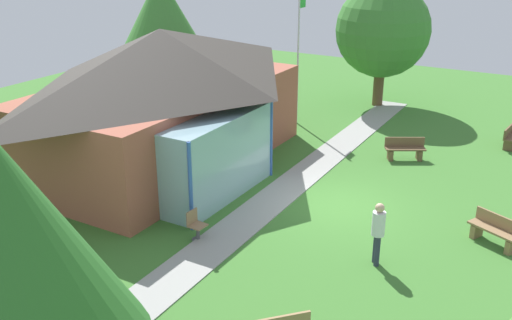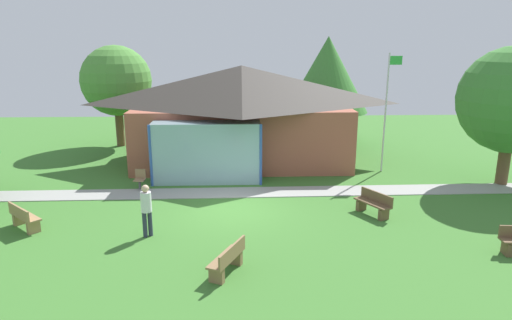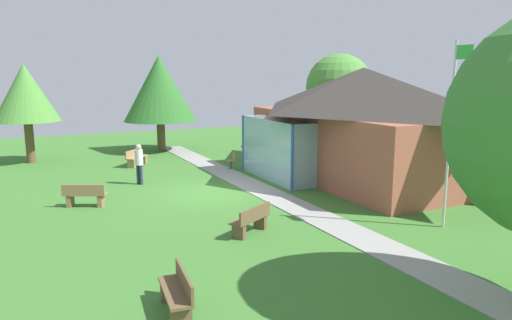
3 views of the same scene
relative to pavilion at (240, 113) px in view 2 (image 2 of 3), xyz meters
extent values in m
plane|color=#3D752D|center=(-0.22, -6.84, -2.57)|extent=(44.00, 44.00, 0.00)
cube|color=#A35642|center=(0.07, 0.15, -1.07)|extent=(10.54, 5.67, 3.00)
pyramid|color=#38332D|center=(0.07, 0.15, 1.41)|extent=(11.54, 6.67, 1.95)
cube|color=#8CB2BF|center=(-1.51, -3.28, -1.22)|extent=(4.74, 1.20, 2.70)
cylinder|color=#3359B2|center=(-3.88, -3.88, -1.22)|extent=(0.12, 0.12, 2.70)
cylinder|color=#3359B2|center=(0.86, -3.88, -1.22)|extent=(0.12, 0.12, 2.70)
cube|color=#999993|center=(-0.22, -4.94, -2.56)|extent=(25.10, 1.65, 0.03)
cylinder|color=silver|center=(6.82, -1.93, 0.24)|extent=(0.08, 0.08, 5.63)
cube|color=green|center=(7.12, -1.93, 2.70)|extent=(0.60, 0.02, 0.40)
cube|color=#9E7A51|center=(-7.24, -8.39, -2.12)|extent=(1.40, 1.35, 0.06)
cube|color=#9E7A51|center=(-7.64, -8.01, -2.38)|extent=(0.39, 0.40, 0.39)
cube|color=#9E7A51|center=(-6.83, -8.76, -2.38)|extent=(0.39, 0.40, 0.39)
cube|color=#9E7A51|center=(-7.37, -8.52, -1.91)|extent=(1.14, 1.07, 0.36)
cube|color=olive|center=(-0.43, -11.63, -2.12)|extent=(1.04, 1.54, 0.06)
cube|color=olive|center=(-0.66, -12.13, -2.38)|extent=(0.43, 0.32, 0.39)
cube|color=olive|center=(-0.19, -11.13, -2.38)|extent=(0.43, 0.32, 0.39)
cube|color=olive|center=(-0.26, -11.71, -1.91)|extent=(0.70, 1.38, 0.36)
cube|color=brown|center=(4.74, -7.56, -2.12)|extent=(1.13, 1.52, 0.06)
cube|color=brown|center=(5.02, -8.04, -2.38)|extent=(0.43, 0.34, 0.39)
cube|color=brown|center=(4.47, -7.08, -2.38)|extent=(0.43, 0.34, 0.39)
cube|color=brown|center=(4.91, -7.47, -1.91)|extent=(0.80, 1.33, 0.36)
cube|color=brown|center=(7.82, -10.83, -2.38)|extent=(0.20, 0.41, 0.39)
cube|color=#8C6B4C|center=(-4.30, -4.39, -2.13)|extent=(0.47, 0.47, 0.04)
cube|color=#8C6B4C|center=(-4.29, -4.19, -1.91)|extent=(0.44, 0.07, 0.40)
cylinder|color=#4C4C51|center=(-4.30, -4.39, -2.36)|extent=(0.10, 0.10, 0.42)
cylinder|color=#4C4C51|center=(-4.30, -4.39, -2.56)|extent=(0.36, 0.36, 0.02)
cylinder|color=#2D3347|center=(-2.95, -9.10, -2.15)|extent=(0.14, 0.14, 0.85)
cylinder|color=#2D3347|center=(-3.10, -9.20, -2.15)|extent=(0.14, 0.14, 0.85)
cylinder|color=silver|center=(-3.03, -9.15, -1.40)|extent=(0.34, 0.34, 0.65)
sphere|color=#D8AD8C|center=(-3.03, -9.15, -0.95)|extent=(0.24, 0.24, 0.24)
cylinder|color=brown|center=(-7.25, 4.14, -1.39)|extent=(0.48, 0.48, 2.36)
sphere|color=#4C8C38|center=(-7.25, 4.14, 1.32)|extent=(4.09, 4.09, 4.09)
cylinder|color=brown|center=(5.18, 4.20, -1.57)|extent=(0.53, 0.53, 2.02)
cone|color=#3D7F33|center=(5.18, 4.20, 1.65)|extent=(4.90, 4.90, 4.41)
cylinder|color=brown|center=(11.50, -4.11, -1.56)|extent=(0.51, 0.51, 2.03)
camera|label=1|loc=(-16.13, -13.15, 5.54)|focal=41.24mm
camera|label=2|loc=(-0.01, -22.72, 3.52)|focal=31.57mm
camera|label=3|loc=(16.73, -13.16, 2.06)|focal=32.70mm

